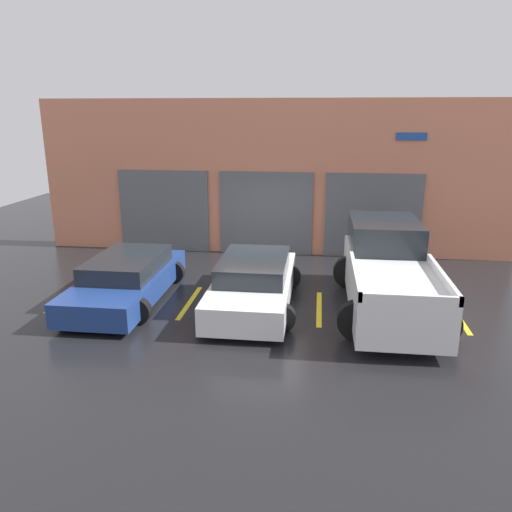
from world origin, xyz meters
name	(u,v)px	position (x,y,z in m)	size (l,w,h in m)	color
ground_plane	(261,283)	(0.00, 0.00, 0.00)	(28.00, 28.00, 0.00)	black
shophouse_building	(273,179)	(-0.01, 3.29, 2.41)	(15.16, 0.68, 4.91)	#D17A5B
pickup_truck	(388,272)	(3.15, -1.37, 0.89)	(2.46, 5.16, 1.90)	white
sedan_white	(254,283)	(0.00, -1.64, 0.56)	(2.16, 4.37, 1.17)	white
sedan_side	(127,279)	(-3.15, -1.64, 0.53)	(2.14, 4.48, 1.10)	navy
parking_stripe_far_left	(68,297)	(-4.73, -1.67, 0.00)	(0.12, 2.20, 0.01)	gold
parking_stripe_left	(190,302)	(-1.58, -1.67, 0.00)	(0.12, 2.20, 0.01)	gold
parking_stripe_centre	(319,308)	(1.58, -1.67, 0.00)	(0.12, 2.20, 0.01)	gold
parking_stripe_right	(457,315)	(4.73, -1.67, 0.00)	(0.12, 2.20, 0.01)	gold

